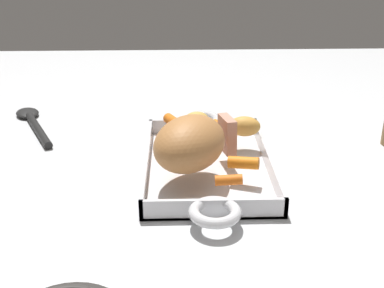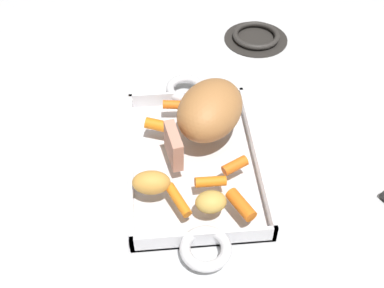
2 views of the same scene
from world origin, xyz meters
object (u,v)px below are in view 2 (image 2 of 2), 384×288
(roasting_dish, at_px, (194,162))
(roast_slice_outer, at_px, (174,146))
(baby_carrot_southwest, at_px, (241,205))
(baby_carrot_long, at_px, (235,166))
(baby_carrot_southeast, at_px, (210,182))
(baby_carrot_short, at_px, (174,105))
(potato_whole, at_px, (151,183))
(baby_carrot_northeast, at_px, (159,125))
(pork_roast, at_px, (210,110))
(baby_carrot_northwest, at_px, (178,200))
(stove_burner_rear, at_px, (256,37))
(potato_near_roast, at_px, (211,202))

(roasting_dish, height_order, roast_slice_outer, roast_slice_outer)
(roast_slice_outer, bearing_deg, roasting_dish, -73.68)
(baby_carrot_southwest, xyz_separation_m, baby_carrot_long, (0.09, -0.00, -0.00))
(roast_slice_outer, distance_m, baby_carrot_southwest, 0.16)
(baby_carrot_southeast, relative_size, baby_carrot_long, 1.16)
(baby_carrot_short, bearing_deg, potato_whole, 165.98)
(roast_slice_outer, distance_m, baby_carrot_northeast, 0.08)
(pork_roast, height_order, baby_carrot_short, pork_roast)
(roast_slice_outer, distance_m, baby_carrot_southeast, 0.09)
(pork_roast, relative_size, potato_whole, 2.37)
(potato_whole, bearing_deg, baby_carrot_short, -14.02)
(pork_roast, bearing_deg, baby_carrot_southwest, -171.48)
(baby_carrot_short, bearing_deg, pork_roast, -135.63)
(roast_slice_outer, distance_m, baby_carrot_northwest, 0.10)
(roasting_dish, bearing_deg, baby_carrot_long, -124.15)
(stove_burner_rear, bearing_deg, roast_slice_outer, 151.12)
(potato_near_roast, bearing_deg, baby_carrot_long, -32.68)
(baby_carrot_southeast, distance_m, stove_burner_rear, 0.50)
(baby_carrot_northwest, height_order, baby_carrot_short, same)
(pork_roast, bearing_deg, baby_carrot_southeast, 174.08)
(roasting_dish, distance_m, baby_carrot_short, 0.13)
(baby_carrot_northeast, bearing_deg, baby_carrot_short, -28.25)
(roasting_dish, height_order, baby_carrot_northeast, baby_carrot_northeast)
(pork_roast, height_order, baby_carrot_northwest, pork_roast)
(baby_carrot_long, height_order, stove_burner_rear, baby_carrot_long)
(potato_whole, relative_size, stove_burner_rear, 0.42)
(roast_slice_outer, height_order, potato_near_roast, roast_slice_outer)
(roasting_dish, relative_size, potato_near_roast, 9.19)
(baby_carrot_northeast, height_order, stove_burner_rear, baby_carrot_northeast)
(baby_carrot_short, bearing_deg, baby_carrot_northeast, 151.75)
(baby_carrot_southeast, relative_size, potato_whole, 0.82)
(baby_carrot_northeast, relative_size, potato_near_roast, 1.04)
(baby_carrot_northwest, bearing_deg, baby_carrot_long, -57.97)
(baby_carrot_short, distance_m, potato_near_roast, 0.25)
(roast_slice_outer, bearing_deg, potato_whole, 148.84)
(baby_carrot_southwest, bearing_deg, potato_whole, 70.02)
(baby_carrot_northwest, distance_m, baby_carrot_long, 0.12)
(pork_roast, relative_size, potato_near_roast, 2.96)
(baby_carrot_northeast, bearing_deg, pork_roast, -93.00)
(pork_roast, xyz_separation_m, baby_carrot_northeast, (0.00, 0.09, -0.04))
(baby_carrot_long, height_order, potato_near_roast, potato_near_roast)
(baby_carrot_long, bearing_deg, potato_near_roast, 147.32)
(roasting_dish, relative_size, baby_carrot_southwest, 8.20)
(pork_roast, height_order, baby_carrot_southwest, pork_roast)
(pork_roast, relative_size, baby_carrot_long, 3.35)
(stove_burner_rear, bearing_deg, baby_carrot_northeast, 143.29)
(roasting_dish, bearing_deg, pork_roast, -29.83)
(pork_roast, xyz_separation_m, baby_carrot_southwest, (-0.19, -0.03, -0.04))
(baby_carrot_long, distance_m, potato_near_roast, 0.10)
(roasting_dish, xyz_separation_m, baby_carrot_northeast, (0.07, 0.06, 0.03))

